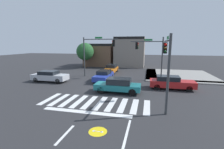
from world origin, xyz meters
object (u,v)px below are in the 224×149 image
traffic_signal_northwest (97,49)px  car_orange (111,69)px  traffic_signal_northeast (151,51)px  car_silver (50,76)px  traffic_signal_southeast (167,59)px  car_red (171,82)px  car_blue (104,76)px  car_teal (118,85)px  roadside_tree (85,52)px

traffic_signal_northwest → car_orange: traffic_signal_northwest is taller
traffic_signal_northeast → car_silver: traffic_signal_northeast is taller
traffic_signal_northwest → traffic_signal_southeast: size_ratio=1.06×
car_silver → car_red: bearing=-0.1°
traffic_signal_southeast → car_red: 6.34m
traffic_signal_northwest → car_silver: 7.60m
car_orange → car_red: bearing=46.4°
car_orange → car_silver: (-6.33, -8.38, 0.04)m
car_blue → car_silver: (-6.79, -2.12, 0.02)m
traffic_signal_northeast → traffic_signal_southeast: 9.94m
traffic_signal_northwest → traffic_signal_southeast: (8.96, -10.01, -0.34)m
traffic_signal_northeast → car_teal: (-3.18, -7.07, -3.16)m
car_teal → roadside_tree: (-9.85, 15.20, 2.61)m
traffic_signal_northwest → car_orange: (1.32, 3.80, -3.45)m
car_red → roadside_tree: bearing=140.5°
car_orange → car_teal: bearing=16.9°
traffic_signal_northeast → traffic_signal_southeast: bearing=96.5°
car_silver → traffic_signal_northeast: bearing=19.1°
traffic_signal_northeast → car_orange: size_ratio=1.31×
traffic_signal_northwest → car_red: size_ratio=1.25×
traffic_signal_northwest → car_red: (10.13, -4.60, -3.42)m
traffic_signal_southeast → car_teal: size_ratio=1.20×
traffic_signal_northwest → traffic_signal_southeast: traffic_signal_northwest is taller
car_red → car_teal: (-5.46, -2.60, 0.02)m
car_teal → car_silver: size_ratio=0.99×
car_silver → roadside_tree: bearing=90.8°
traffic_signal_northwest → car_silver: size_ratio=1.27×
car_silver → roadside_tree: roadside_tree is taller
traffic_signal_northwest → car_silver: bearing=-137.6°
traffic_signal_southeast → roadside_tree: bearing=38.1°
car_orange → traffic_signal_northwest: bearing=-19.1°
traffic_signal_northeast → car_blue: traffic_signal_northeast is taller
traffic_signal_northwest → roadside_tree: bearing=122.9°
traffic_signal_northeast → car_teal: traffic_signal_northeast is taller
traffic_signal_northeast → traffic_signal_southeast: (1.12, -9.88, -0.10)m
roadside_tree → car_teal: bearing=-57.1°
traffic_signal_northwest → traffic_signal_northeast: bearing=-1.0°
car_teal → traffic_signal_northeast: bearing=-114.2°
car_red → car_orange: bearing=136.4°
traffic_signal_southeast → roadside_tree: size_ratio=1.08×
traffic_signal_northwest → car_blue: bearing=-54.1°
car_red → roadside_tree: (-15.31, 12.60, 2.64)m
car_blue → roadside_tree: size_ratio=0.89×
car_red → car_blue: 8.62m
car_red → car_silver: 15.14m
car_red → roadside_tree: size_ratio=0.92×
traffic_signal_southeast → car_silver: bearing=68.7°
car_red → roadside_tree: 20.00m
car_teal → car_blue: bearing=-58.7°
traffic_signal_southeast → car_red: (1.16, 5.42, -3.08)m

